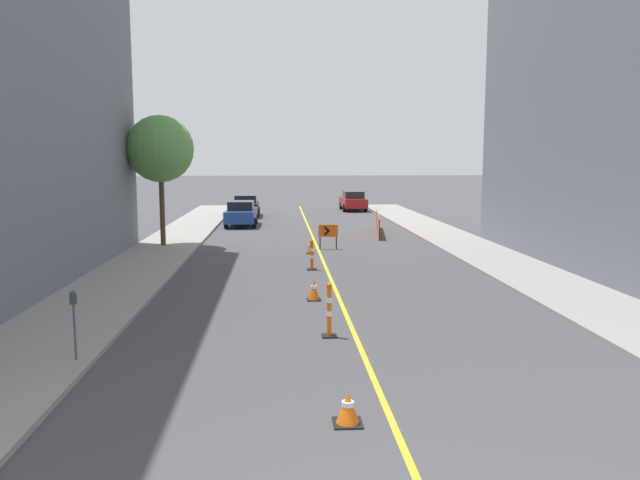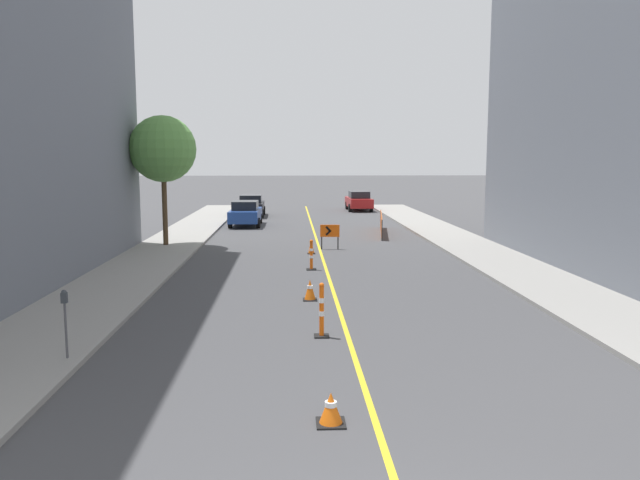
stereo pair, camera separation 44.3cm
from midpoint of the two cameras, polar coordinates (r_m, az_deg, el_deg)
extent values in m
cube|color=gold|center=(30.68, 0.25, -0.46)|extent=(0.12, 50.22, 0.01)
cube|color=gray|center=(31.15, -13.10, -0.43)|extent=(3.08, 50.22, 0.12)
cube|color=gray|center=(31.87, 13.30, -0.26)|extent=(3.08, 50.22, 0.12)
cube|color=black|center=(10.44, 2.26, -16.38)|extent=(0.47, 0.47, 0.03)
cone|color=orange|center=(10.34, 2.27, -15.05)|extent=(0.38, 0.38, 0.50)
cylinder|color=white|center=(10.32, 2.27, -14.74)|extent=(0.20, 0.20, 0.08)
cube|color=black|center=(18.86, -0.25, -5.46)|extent=(0.42, 0.42, 0.03)
cone|color=orange|center=(18.79, -0.25, -4.53)|extent=(0.34, 0.34, 0.60)
cylinder|color=white|center=(18.78, -0.25, -4.31)|extent=(0.18, 0.18, 0.10)
cube|color=black|center=(27.91, -0.35, -1.23)|extent=(0.34, 0.34, 0.03)
cone|color=orange|center=(27.86, -0.35, -0.58)|extent=(0.27, 0.27, 0.61)
cylinder|color=white|center=(27.85, -0.35, -0.43)|extent=(0.14, 0.14, 0.10)
cube|color=black|center=(15.09, 1.00, -8.77)|extent=(0.35, 0.35, 0.04)
cylinder|color=#EF560C|center=(14.93, 1.00, -6.51)|extent=(0.11, 0.11, 1.19)
cylinder|color=white|center=(14.95, 1.00, -6.73)|extent=(0.12, 0.12, 0.12)
cylinder|color=white|center=(14.87, 1.01, -5.53)|extent=(0.12, 0.12, 0.12)
sphere|color=#EF560C|center=(14.79, 1.01, -4.15)|extent=(0.12, 0.12, 0.12)
cube|color=black|center=(23.91, -0.26, -2.69)|extent=(0.38, 0.38, 0.04)
cylinder|color=#EF560C|center=(23.82, -0.26, -1.43)|extent=(0.12, 0.12, 1.03)
cylinder|color=white|center=(23.83, -0.26, -1.55)|extent=(0.13, 0.13, 0.10)
cylinder|color=white|center=(23.79, -0.27, -0.89)|extent=(0.13, 0.13, 0.10)
sphere|color=#EF560C|center=(23.74, -0.27, -0.12)|extent=(0.13, 0.13, 0.13)
cube|color=#EF560C|center=(29.15, 1.34, 0.85)|extent=(0.90, 0.12, 0.57)
cube|color=black|center=(29.10, 1.22, 0.99)|extent=(0.29, 0.04, 0.29)
cube|color=black|center=(29.12, 1.22, 0.68)|extent=(0.29, 0.04, 0.29)
cylinder|color=black|center=(29.20, 0.59, -0.29)|extent=(0.06, 0.06, 0.59)
cylinder|color=black|center=(29.26, 2.09, -0.28)|extent=(0.06, 0.06, 0.59)
cube|color=#EF560C|center=(35.43, 5.98, 1.46)|extent=(0.86, 6.21, 1.10)
cylinder|color=#262626|center=(32.32, 6.08, 0.88)|extent=(0.05, 0.05, 1.10)
cylinder|color=#262626|center=(38.55, 5.90, 1.95)|extent=(0.05, 0.05, 1.10)
cube|color=navy|center=(39.60, -6.50, 2.27)|extent=(1.90, 4.34, 0.72)
cube|color=black|center=(39.33, -6.53, 3.17)|extent=(1.57, 1.97, 0.55)
cylinder|color=black|center=(41.02, -7.56, 1.93)|extent=(0.23, 0.64, 0.64)
cylinder|color=black|center=(40.91, -5.17, 1.95)|extent=(0.23, 0.64, 0.64)
cylinder|color=black|center=(38.38, -7.89, 1.55)|extent=(0.23, 0.64, 0.64)
cylinder|color=black|center=(38.26, -5.34, 1.57)|extent=(0.23, 0.64, 0.64)
cube|color=black|center=(46.11, -6.03, 3.01)|extent=(1.84, 4.32, 0.72)
cube|color=black|center=(45.85, -6.06, 3.78)|extent=(1.55, 1.95, 0.55)
cylinder|color=black|center=(47.52, -6.96, 2.69)|extent=(0.23, 0.64, 0.64)
cylinder|color=black|center=(47.43, -4.90, 2.71)|extent=(0.23, 0.64, 0.64)
cylinder|color=black|center=(44.87, -7.21, 2.41)|extent=(0.23, 0.64, 0.64)
cylinder|color=black|center=(44.77, -5.03, 2.43)|extent=(0.23, 0.64, 0.64)
cube|color=maroon|center=(51.06, 3.82, 3.46)|extent=(1.92, 4.35, 0.72)
cube|color=black|center=(50.80, 3.85, 4.16)|extent=(1.58, 1.98, 0.55)
cylinder|color=black|center=(52.31, 2.72, 3.17)|extent=(0.24, 0.65, 0.64)
cylinder|color=black|center=(52.50, 4.58, 3.17)|extent=(0.24, 0.65, 0.64)
cylinder|color=black|center=(49.67, 3.01, 2.94)|extent=(0.24, 0.65, 0.64)
cylinder|color=black|center=(49.87, 4.97, 2.94)|extent=(0.24, 0.65, 0.64)
cylinder|color=#4C4C51|center=(13.95, -21.36, -7.72)|extent=(0.05, 0.05, 1.17)
cube|color=#33383D|center=(13.79, -21.50, -4.93)|extent=(0.12, 0.10, 0.22)
sphere|color=#33383D|center=(13.77, -21.52, -4.49)|extent=(0.11, 0.11, 0.11)
cylinder|color=#4C3823|center=(30.63, -13.60, 2.73)|extent=(0.24, 0.24, 3.38)
sphere|color=#568E42|center=(30.54, -13.77, 8.10)|extent=(3.14, 3.14, 3.14)
camera|label=1|loc=(0.22, -89.49, 0.07)|focal=35.00mm
camera|label=2|loc=(0.22, 90.51, -0.07)|focal=35.00mm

